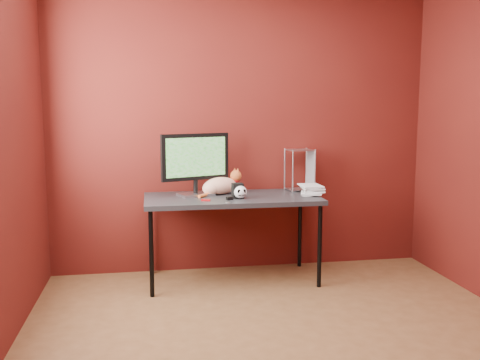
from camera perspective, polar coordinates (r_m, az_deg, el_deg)
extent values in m
cube|color=brown|center=(3.59, 5.18, -17.35)|extent=(3.50, 3.50, 0.01)
cube|color=#4B110E|center=(4.96, 0.17, 5.30)|extent=(3.50, 0.02, 2.60)
cube|color=#4B110E|center=(1.64, 21.63, -0.78)|extent=(3.50, 0.02, 2.60)
cube|color=black|center=(4.62, -0.86, -2.01)|extent=(1.50, 0.70, 0.04)
cylinder|color=black|center=(4.36, -9.44, -7.79)|extent=(0.04, 0.04, 0.71)
cylinder|color=black|center=(4.58, 8.49, -7.00)|extent=(0.04, 0.04, 0.71)
cylinder|color=black|center=(4.94, -9.48, -5.91)|extent=(0.04, 0.04, 0.71)
cylinder|color=black|center=(5.14, 6.40, -5.32)|extent=(0.04, 0.04, 0.71)
cube|color=#AAAAAF|center=(4.68, -4.74, -1.54)|extent=(0.34, 0.29, 0.02)
cylinder|color=black|center=(4.67, -4.75, -0.66)|extent=(0.04, 0.04, 0.12)
cube|color=black|center=(4.63, -4.79, 2.48)|extent=(0.60, 0.25, 0.40)
cube|color=#124614|center=(4.63, -4.79, 2.48)|extent=(0.53, 0.19, 0.33)
ellipsoid|color=orange|center=(4.73, -2.11, -0.61)|extent=(0.36, 0.28, 0.15)
ellipsoid|color=orange|center=(4.68, -3.12, -0.88)|extent=(0.20, 0.19, 0.12)
sphere|color=white|center=(4.78, -1.13, -0.80)|extent=(0.10, 0.10, 0.10)
sphere|color=#CD5D28|center=(4.80, -0.45, 0.44)|extent=(0.10, 0.10, 0.10)
cone|color=#CD5D28|center=(4.77, -0.23, 1.03)|extent=(0.03, 0.03, 0.04)
cone|color=#CD5D28|center=(4.82, -0.57, 1.09)|extent=(0.03, 0.03, 0.04)
cylinder|color=red|center=(4.80, -0.60, -0.08)|extent=(0.08, 0.08, 0.01)
cylinder|color=#CD5D28|center=(4.61, -3.75, -1.63)|extent=(0.14, 0.15, 0.03)
ellipsoid|color=white|center=(4.51, 0.03, -1.29)|extent=(0.11, 0.11, 0.11)
ellipsoid|color=black|center=(4.45, -0.15, -1.22)|extent=(0.03, 0.01, 0.03)
ellipsoid|color=black|center=(4.46, 0.42, -1.21)|extent=(0.03, 0.01, 0.03)
cube|color=black|center=(4.46, 0.14, -1.62)|extent=(0.06, 0.01, 0.01)
cylinder|color=black|center=(4.54, -0.26, -1.84)|extent=(0.11, 0.11, 0.02)
cube|color=black|center=(4.53, -0.26, -1.05)|extent=(0.10, 0.09, 0.11)
imported|color=beige|center=(4.75, 6.65, -0.08)|extent=(0.24, 0.28, 0.24)
imported|color=beige|center=(4.72, 6.70, 2.81)|extent=(0.22, 0.27, 0.24)
imported|color=beige|center=(4.71, 6.74, 5.73)|extent=(0.20, 0.25, 0.24)
imported|color=beige|center=(4.70, 6.79, 8.66)|extent=(0.18, 0.25, 0.24)
cylinder|color=#AAAAAF|center=(4.85, 5.42, 0.96)|extent=(0.01, 0.01, 0.39)
cylinder|color=#AAAAAF|center=(4.91, 7.93, 1.01)|extent=(0.01, 0.01, 0.39)
cylinder|color=#AAAAAF|center=(5.02, 4.88, 1.21)|extent=(0.01, 0.01, 0.39)
cylinder|color=#AAAAAF|center=(5.08, 7.31, 1.25)|extent=(0.01, 0.01, 0.39)
cube|color=#AAAAAF|center=(4.99, 6.35, -0.97)|extent=(0.25, 0.22, 0.01)
cube|color=#AAAAAF|center=(4.95, 6.42, 3.21)|extent=(0.25, 0.22, 0.01)
cube|color=#9E0C0F|center=(4.41, -3.67, -2.15)|extent=(0.08, 0.04, 0.02)
cube|color=black|center=(4.45, -1.11, -1.97)|extent=(0.06, 0.05, 0.03)
cylinder|color=#AAAAAF|center=(4.33, -1.28, -2.41)|extent=(0.04, 0.04, 0.00)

